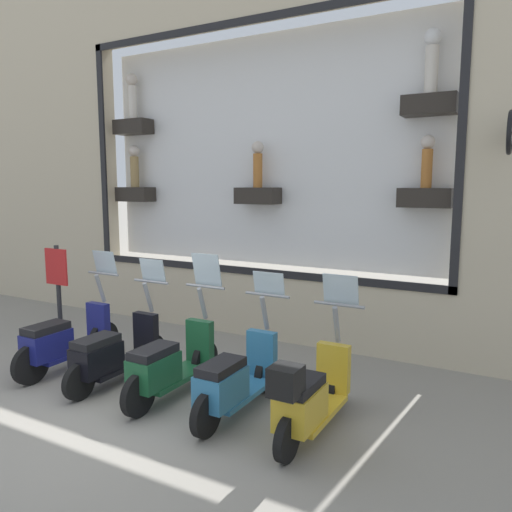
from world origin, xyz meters
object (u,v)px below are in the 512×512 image
scooter_black_3 (113,353)px  shop_sign_post (59,296)px  scooter_green_2 (169,364)px  scooter_navy_4 (64,341)px  scooter_teal_1 (234,380)px  scooter_yellow_0 (309,396)px

scooter_black_3 → shop_sign_post: shop_sign_post is taller
scooter_green_2 → scooter_navy_4: (-0.00, 1.86, 0.00)m
scooter_black_3 → scooter_navy_4: 0.93m
scooter_teal_1 → shop_sign_post: size_ratio=1.06×
scooter_teal_1 → scooter_navy_4: size_ratio=0.99×
scooter_teal_1 → scooter_black_3: scooter_black_3 is taller
scooter_yellow_0 → scooter_teal_1: size_ratio=1.00×
scooter_teal_1 → scooter_black_3: (-0.00, 1.86, -0.00)m
scooter_teal_1 → scooter_navy_4: scooter_navy_4 is taller
scooter_teal_1 → scooter_black_3: size_ratio=1.00×
scooter_navy_4 → shop_sign_post: size_ratio=1.07×
scooter_teal_1 → shop_sign_post: bearing=82.0°
scooter_yellow_0 → scooter_navy_4: size_ratio=0.99×
scooter_navy_4 → shop_sign_post: shop_sign_post is taller
scooter_teal_1 → shop_sign_post: shop_sign_post is taller
scooter_green_2 → shop_sign_post: bearing=79.2°
scooter_yellow_0 → scooter_green_2: bearing=87.8°
scooter_green_2 → scooter_navy_4: 1.86m
scooter_navy_4 → scooter_yellow_0: bearing=-91.1°
scooter_teal_1 → scooter_green_2: scooter_green_2 is taller
scooter_yellow_0 → scooter_teal_1: 0.94m
scooter_navy_4 → shop_sign_post: 0.94m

